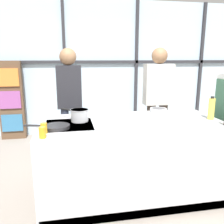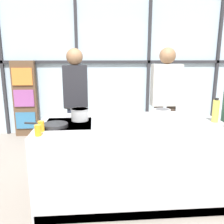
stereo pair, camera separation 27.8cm
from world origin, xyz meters
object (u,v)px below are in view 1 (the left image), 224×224
Objects in this scene: saucepan at (79,115)px; frying_pan at (56,127)px; spectator_far_left at (70,97)px; juice_glass_near at (42,133)px; mixing_bowl at (158,110)px; oil_bottle at (211,109)px; juice_glass_far at (44,128)px; white_plate at (166,115)px; spectator_center_left at (158,96)px.

frying_pan is at bearing -135.77° from saucepan.
spectator_far_left reaches higher than juice_glass_near.
mixing_bowl is (1.32, 0.51, 0.01)m from frying_pan.
oil_bottle reaches higher than juice_glass_near.
juice_glass_far is (-0.26, -1.28, -0.09)m from spectator_far_left.
saucepan is 1.18× the size of white_plate.
juice_glass_far is (-1.43, -0.65, 0.02)m from mixing_bowl.
spectator_center_left is 1.92m from frying_pan.
saucepan is at bearing 47.59° from juice_glass_far.
juice_glass_far is (-0.36, -0.40, -0.02)m from saucepan.
spectator_center_left reaches higher than mixing_bowl.
spectator_center_left is 2.10m from juice_glass_far.
frying_pan is 0.31m from juice_glass_near.
spectator_center_left reaches higher than frying_pan.
juice_glass_near reaches higher than white_plate.
spectator_far_left is 1.44m from juice_glass_near.
spectator_far_left reaches higher than juice_glass_far.
spectator_far_left is at bearing 82.34° from frying_pan.
frying_pan is at bearing 69.61° from juice_glass_near.
white_plate is at bearing 2.84° from saucepan.
oil_bottle is 2.66× the size of juice_glass_near.
juice_glass_near is at bearing -124.04° from saucepan.
frying_pan is at bearing 36.05° from spectator_center_left.
saucepan is 1.09m from white_plate.
saucepan reaches higher than frying_pan.
oil_bottle reaches higher than frying_pan.
frying_pan is 1.53× the size of saucepan.
juice_glass_near is (-0.11, -0.29, 0.03)m from frying_pan.
saucepan is 1.41× the size of mixing_bowl.
saucepan is at bearing 34.19° from spectator_center_left.
juice_glass_near reaches higher than mixing_bowl.
spectator_center_left is at bearing -180.00° from spectator_far_left.
juice_glass_far is at bearing -162.73° from white_plate.
frying_pan is 0.36m from saucepan.
frying_pan is (-0.15, -1.13, -0.13)m from spectator_far_left.
white_plate is 0.21m from mixing_bowl.
saucepan reaches higher than mixing_bowl.
spectator_center_left reaches higher than white_plate.
oil_bottle is at bearing -42.68° from mixing_bowl.
mixing_bowl is at bearing 13.56° from saucepan.
saucepan is (0.10, -0.88, -0.07)m from spectator_far_left.
white_plate is (1.09, 0.05, -0.07)m from saucepan.
frying_pan is at bearing -167.30° from white_plate.
spectator_center_left is at bearing 76.01° from white_plate.
white_plate is (-0.21, -0.83, -0.11)m from spectator_center_left.
oil_bottle is (1.81, 0.06, 0.11)m from frying_pan.
mixing_bowl is at bearing 29.08° from juice_glass_near.
juice_glass_far is at bearing -125.84° from frying_pan.
oil_bottle reaches higher than saucepan.
frying_pan is at bearing 54.16° from juice_glass_far.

